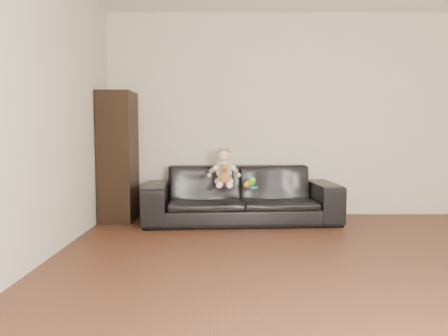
{
  "coord_description": "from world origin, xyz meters",
  "views": [
    {
      "loc": [
        -1.02,
        -2.94,
        1.06
      ],
      "look_at": [
        -1.0,
        2.14,
        0.66
      ],
      "focal_mm": 35.0,
      "sensor_mm": 36.0,
      "label": 1
    }
  ],
  "objects_px": {
    "teddy_bear": "(225,174)",
    "toy_green": "(250,183)",
    "baby": "(224,170)",
    "toy_blue_disc": "(253,187)",
    "sofa": "(241,194)",
    "cabinet": "(118,157)",
    "toy_rattle": "(246,185)"
  },
  "relations": [
    {
      "from": "cabinet",
      "to": "toy_green",
      "type": "relative_size",
      "value": 12.35
    },
    {
      "from": "cabinet",
      "to": "toy_rattle",
      "type": "bearing_deg",
      "value": -10.98
    },
    {
      "from": "teddy_bear",
      "to": "toy_blue_disc",
      "type": "bearing_deg",
      "value": -13.11
    },
    {
      "from": "cabinet",
      "to": "teddy_bear",
      "type": "distance_m",
      "value": 1.36
    },
    {
      "from": "sofa",
      "to": "toy_green",
      "type": "xyz_separation_m",
      "value": [
        0.11,
        -0.1,
        0.15
      ]
    },
    {
      "from": "baby",
      "to": "toy_rattle",
      "type": "xyz_separation_m",
      "value": [
        0.25,
        -0.1,
        -0.17
      ]
    },
    {
      "from": "cabinet",
      "to": "toy_rattle",
      "type": "xyz_separation_m",
      "value": [
        1.54,
        -0.32,
        -0.31
      ]
    },
    {
      "from": "cabinet",
      "to": "toy_blue_disc",
      "type": "height_order",
      "value": "cabinet"
    },
    {
      "from": "teddy_bear",
      "to": "toy_blue_disc",
      "type": "xyz_separation_m",
      "value": [
        0.32,
        0.03,
        -0.16
      ]
    },
    {
      "from": "cabinet",
      "to": "teddy_bear",
      "type": "xyz_separation_m",
      "value": [
        1.29,
        -0.36,
        -0.18
      ]
    },
    {
      "from": "cabinet",
      "to": "baby",
      "type": "height_order",
      "value": "cabinet"
    },
    {
      "from": "teddy_bear",
      "to": "toy_green",
      "type": "xyz_separation_m",
      "value": [
        0.3,
        0.16,
        -0.12
      ]
    },
    {
      "from": "cabinet",
      "to": "toy_green",
      "type": "height_order",
      "value": "cabinet"
    },
    {
      "from": "sofa",
      "to": "toy_rattle",
      "type": "relative_size",
      "value": 35.63
    },
    {
      "from": "toy_rattle",
      "to": "toy_blue_disc",
      "type": "xyz_separation_m",
      "value": [
        0.08,
        -0.01,
        -0.02
      ]
    },
    {
      "from": "toy_rattle",
      "to": "toy_blue_disc",
      "type": "distance_m",
      "value": 0.08
    },
    {
      "from": "teddy_bear",
      "to": "cabinet",
      "type": "bearing_deg",
      "value": 146.64
    },
    {
      "from": "toy_rattle",
      "to": "baby",
      "type": "bearing_deg",
      "value": 158.06
    },
    {
      "from": "toy_green",
      "to": "toy_rattle",
      "type": "height_order",
      "value": "toy_green"
    },
    {
      "from": "cabinet",
      "to": "teddy_bear",
      "type": "relative_size",
      "value": 6.83
    },
    {
      "from": "baby",
      "to": "sofa",
      "type": "bearing_deg",
      "value": 26.2
    },
    {
      "from": "sofa",
      "to": "teddy_bear",
      "type": "xyz_separation_m",
      "value": [
        -0.19,
        -0.26,
        0.27
      ]
    },
    {
      "from": "toy_rattle",
      "to": "cabinet",
      "type": "bearing_deg",
      "value": 168.07
    },
    {
      "from": "cabinet",
      "to": "teddy_bear",
      "type": "bearing_deg",
      "value": -14.65
    },
    {
      "from": "baby",
      "to": "toy_rattle",
      "type": "distance_m",
      "value": 0.32
    },
    {
      "from": "sofa",
      "to": "baby",
      "type": "bearing_deg",
      "value": -152.27
    },
    {
      "from": "sofa",
      "to": "toy_blue_disc",
      "type": "xyz_separation_m",
      "value": [
        0.13,
        -0.24,
        0.11
      ]
    },
    {
      "from": "toy_green",
      "to": "toy_blue_disc",
      "type": "height_order",
      "value": "toy_green"
    },
    {
      "from": "cabinet",
      "to": "toy_green",
      "type": "distance_m",
      "value": 1.63
    },
    {
      "from": "toy_rattle",
      "to": "teddy_bear",
      "type": "bearing_deg",
      "value": -171.49
    },
    {
      "from": "baby",
      "to": "toy_green",
      "type": "distance_m",
      "value": 0.35
    },
    {
      "from": "baby",
      "to": "toy_blue_disc",
      "type": "distance_m",
      "value": 0.4
    }
  ]
}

